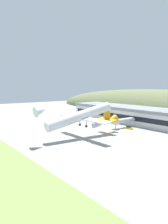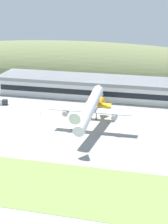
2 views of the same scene
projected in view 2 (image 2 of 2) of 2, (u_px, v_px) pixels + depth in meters
name	position (u px, v px, depth m)	size (l,w,h in m)	color
ground_plane	(68.00, 126.00, 157.73)	(386.44, 386.44, 0.00)	gray
grass_strip_foreground	(22.00, 181.00, 113.08)	(347.79, 28.31, 0.08)	#759947
hill_backdrop	(77.00, 71.00, 260.38)	(277.11, 65.40, 40.17)	#667047
terminal_building	(104.00, 86.00, 198.21)	(115.33, 22.22, 9.82)	silver
jetway_0	(97.00, 100.00, 180.65)	(3.38, 16.30, 5.43)	silver
cargo_airplane	(90.00, 109.00, 149.44)	(33.59, 45.13, 12.82)	silver
service_car_1	(106.00, 107.00, 181.04)	(4.32, 1.97, 1.44)	gold
fuel_truck	(1.00, 102.00, 186.10)	(6.70, 2.90, 2.91)	#333338
traffic_cone_0	(41.00, 114.00, 172.33)	(0.52, 0.52, 0.58)	orange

